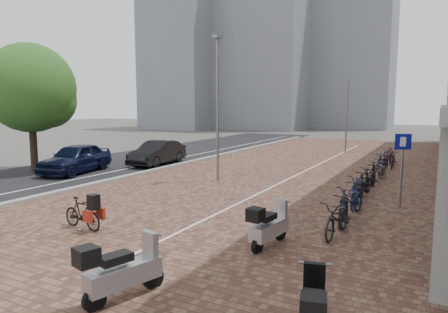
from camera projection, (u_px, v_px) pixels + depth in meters
ground at (139, 216)px, 13.45m from camera, size 140.00×140.00×0.00m
plaza_brick at (305, 169)px, 23.03m from camera, size 14.50×42.00×0.04m
street_asphalt at (150, 158)px, 28.15m from camera, size 8.00×50.00×0.03m
curb at (198, 160)px, 26.32m from camera, size 0.35×42.00×0.14m
lane_line at (174, 159)px, 27.21m from camera, size 0.12×44.00×0.00m
parking_line at (309, 169)px, 22.93m from camera, size 0.10×30.00×0.00m
bg_towers at (274, 35)px, 61.21m from camera, size 33.00×23.00×32.00m
car_navy at (76, 158)px, 21.81m from camera, size 2.74×4.92×1.58m
car_dark at (157, 153)px, 24.80m from camera, size 1.87×4.53×1.46m
hero_bike at (82, 213)px, 11.96m from camera, size 1.62×0.62×1.11m
scooter_front at (269, 225)px, 10.45m from camera, size 0.75×1.76×1.17m
scooter_mid at (313, 312)px, 6.13m from camera, size 0.92×1.72×1.13m
scooter_back at (124, 269)px, 7.60m from camera, size 1.03×1.85×1.22m
parking_sign at (402, 158)px, 14.29m from camera, size 0.52×0.25×2.64m
lamp_near at (218, 111)px, 19.01m from camera, size 0.12×0.12×6.70m
lamp_far at (347, 117)px, 30.57m from camera, size 0.12×0.12×5.42m
street_tree at (34, 91)px, 21.77m from camera, size 4.73×4.73×6.88m
bike_row at (374, 174)px, 18.47m from camera, size 1.25×18.14×1.05m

